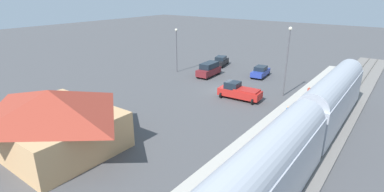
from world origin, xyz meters
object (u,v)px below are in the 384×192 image
station_building (52,118)px  light_pole_lot_center (176,45)px  light_pole_near_platform (288,54)px  pedestrian_waiting_far (309,92)px  sedan_black (221,61)px  passenger_train (307,125)px  sedan_blue (260,72)px  pickup_red (239,91)px  pedestrian_on_platform (288,113)px  suv_maroon (209,69)px

station_building → light_pole_lot_center: bearing=-73.5°
light_pole_near_platform → light_pole_lot_center: (18.98, -1.09, -0.89)m
pedestrian_waiting_far → light_pole_near_platform: bearing=-9.4°
station_building → sedan_black: bearing=-83.3°
passenger_train → sedan_black: size_ratio=7.12×
sedan_blue → pickup_red: size_ratio=0.85×
sedan_black → pickup_red: bearing=128.8°
passenger_train → station_building: 21.26m
pedestrian_on_platform → pickup_red: pickup_red is taller
pedestrian_waiting_far → light_pole_near_platform: 5.37m
light_pole_near_platform → pickup_red: bearing=48.8°
passenger_train → pickup_red: passenger_train is taller
suv_maroon → light_pole_near_platform: 13.90m
suv_maroon → pedestrian_waiting_far: bearing=171.2°
pedestrian_waiting_far → sedan_blue: 11.88m
pickup_red → sedan_black: bearing=-51.2°
sedan_black → pedestrian_waiting_far: bearing=152.2°
station_building → light_pole_near_platform: light_pole_near_platform is taller
pedestrian_waiting_far → pickup_red: bearing=29.3°
pedestrian_on_platform → light_pole_lot_center: (22.43, -9.50, 3.32)m
suv_maroon → light_pole_near_platform: size_ratio=0.56×
suv_maroon → light_pole_lot_center: (5.92, 0.90, 3.45)m
pedestrian_waiting_far → pedestrian_on_platform: bearing=91.3°
pickup_red → light_pole_lot_center: bearing=-21.2°
passenger_train → pickup_red: (10.89, -9.11, -1.83)m
suv_maroon → light_pole_near_platform: bearing=171.3°
passenger_train → sedan_blue: (13.02, -20.36, -1.98)m
pedestrian_on_platform → light_pole_lot_center: 24.59m
pedestrian_waiting_far → suv_maroon: size_ratio=0.34×
suv_maroon → sedan_black: size_ratio=1.04×
station_building → pedestrian_waiting_far: bearing=-120.5°
suv_maroon → pedestrian_on_platform: bearing=147.8°
sedan_blue → suv_maroon: size_ratio=0.93×
light_pole_near_platform → passenger_train: bearing=116.3°
sedan_blue → sedan_black: size_ratio=0.97×
pedestrian_on_platform → sedan_black: pedestrian_on_platform is taller
pedestrian_on_platform → pickup_red: bearing=-26.3°
pickup_red → light_pole_near_platform: light_pole_near_platform is taller
suv_maroon → pickup_red: 11.17m
passenger_train → station_building: passenger_train is taller
pedestrian_on_platform → light_pole_near_platform: 10.02m
pedestrian_on_platform → light_pole_near_platform: (3.46, -8.41, 4.21)m
station_building → sedan_black: size_ratio=2.41×
pickup_red → pedestrian_on_platform: bearing=153.7°
passenger_train → sedan_blue: 24.25m
pedestrian_on_platform → suv_maroon: bearing=-32.2°
sedan_blue → pickup_red: bearing=100.7°
pedestrian_on_platform → sedan_black: 25.73m
light_pole_lot_center → pedestrian_waiting_far: bearing=175.8°
suv_maroon → light_pole_lot_center: bearing=8.6°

